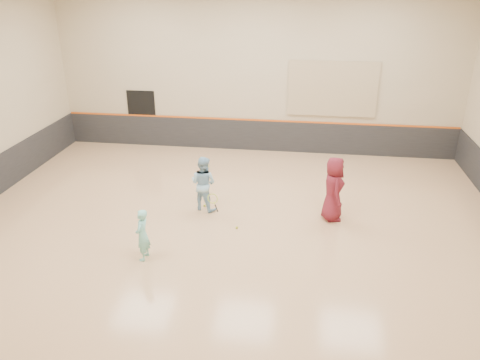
# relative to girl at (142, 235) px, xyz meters

# --- Properties ---
(room) EXTENTS (15.04, 12.04, 6.22)m
(room) POSITION_rel_girl_xyz_m (1.82, 2.00, 0.16)
(room) COLOR tan
(room) RESTS_ON ground
(wainscot_back) EXTENTS (14.90, 0.04, 1.20)m
(wainscot_back) POSITION_rel_girl_xyz_m (1.82, 7.97, -0.05)
(wainscot_back) COLOR #232326
(wainscot_back) RESTS_ON floor
(accent_stripe) EXTENTS (14.90, 0.03, 0.06)m
(accent_stripe) POSITION_rel_girl_xyz_m (1.82, 7.96, 0.57)
(accent_stripe) COLOR #D85914
(accent_stripe) RESTS_ON wall_back
(acoustic_panel) EXTENTS (3.20, 0.08, 2.00)m
(acoustic_panel) POSITION_rel_girl_xyz_m (4.62, 7.95, 1.85)
(acoustic_panel) COLOR tan
(acoustic_panel) RESTS_ON wall_back
(doorway) EXTENTS (1.10, 0.05, 2.20)m
(doorway) POSITION_rel_girl_xyz_m (-2.68, 7.98, 0.45)
(doorway) COLOR black
(doorway) RESTS_ON floor
(girl) EXTENTS (0.34, 0.49, 1.31)m
(girl) POSITION_rel_girl_xyz_m (0.00, 0.00, 0.00)
(girl) COLOR #7AD3C9
(girl) RESTS_ON floor
(instructor) EXTENTS (0.96, 0.85, 1.62)m
(instructor) POSITION_rel_girl_xyz_m (0.88, 2.78, 0.16)
(instructor) COLOR #94C6E5
(instructor) RESTS_ON floor
(young_man) EXTENTS (0.73, 0.98, 1.83)m
(young_man) POSITION_rel_girl_xyz_m (4.54, 2.69, 0.26)
(young_man) COLOR maroon
(young_man) RESTS_ON floor
(held_racket) EXTENTS (0.50, 0.50, 0.51)m
(held_racket) POSITION_rel_girl_xyz_m (1.20, 2.50, -0.17)
(held_racket) COLOR #ABC42B
(held_racket) RESTS_ON instructor
(spare_racket) EXTENTS (0.64, 0.64, 0.15)m
(spare_racket) POSITION_rel_girl_xyz_m (0.25, 5.97, -0.58)
(spare_racket) COLOR #9FB928
(spare_racket) RESTS_ON floor
(ball_under_racket) EXTENTS (0.07, 0.07, 0.07)m
(ball_under_racket) POSITION_rel_girl_xyz_m (2.00, 1.74, -0.62)
(ball_under_racket) COLOR gold
(ball_under_racket) RESTS_ON floor
(ball_in_hand) EXTENTS (0.07, 0.07, 0.07)m
(ball_in_hand) POSITION_rel_girl_xyz_m (4.78, 2.58, 0.47)
(ball_in_hand) COLOR #B8D631
(ball_in_hand) RESTS_ON young_man
(ball_beside_spare) EXTENTS (0.07, 0.07, 0.07)m
(ball_beside_spare) POSITION_rel_girl_xyz_m (0.86, 2.91, -0.62)
(ball_beside_spare) COLOR #D4EC36
(ball_beside_spare) RESTS_ON floor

